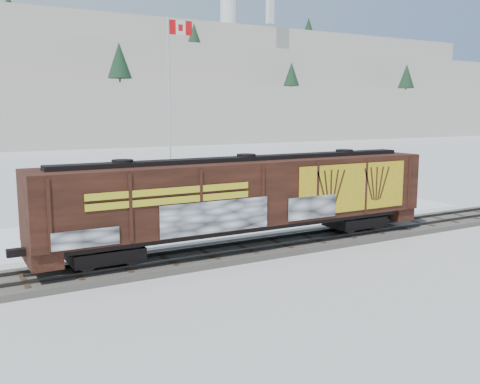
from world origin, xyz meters
TOP-DOWN VIEW (x-y plane):
  - ground at (0.00, 0.00)m, footprint 500.00×500.00m
  - rail_track at (0.00, 0.00)m, footprint 50.00×3.40m
  - parking_strip at (0.00, 7.50)m, footprint 40.00×8.00m
  - hopper_railcar at (0.18, -0.01)m, footprint 20.06×3.06m
  - flagpole at (2.18, 14.13)m, footprint 2.30×0.90m
  - car_silver at (-4.23, 6.23)m, footprint 4.24×1.74m
  - car_white at (1.32, 7.78)m, footprint 4.65×2.66m
  - car_dark at (5.33, 8.24)m, footprint 5.22×3.58m

SIDE VIEW (x-z plane):
  - ground at x=0.00m, z-range 0.00..0.00m
  - parking_strip at x=0.00m, z-range 0.00..0.03m
  - rail_track at x=0.00m, z-range -0.07..0.36m
  - car_dark at x=5.33m, z-range 0.03..1.43m
  - car_silver at x=-4.23m, z-range 0.03..1.47m
  - car_white at x=1.32m, z-range 0.03..1.48m
  - hopper_railcar at x=0.18m, z-range 0.70..4.97m
  - flagpole at x=2.18m, z-range -1.60..11.75m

